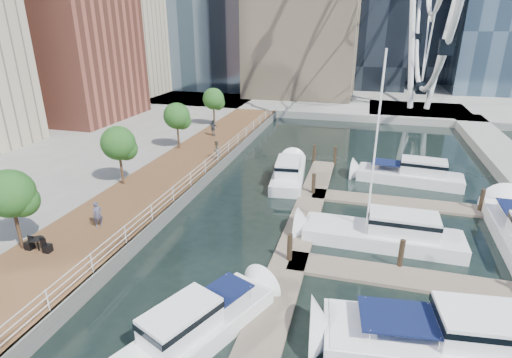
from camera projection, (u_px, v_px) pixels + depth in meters
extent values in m
plane|color=black|center=(180.00, 357.00, 16.25)|extent=(520.00, 520.00, 0.00)
cube|color=brown|center=(158.00, 188.00, 31.78)|extent=(6.00, 60.00, 1.00)
cube|color=#595954|center=(193.00, 192.00, 31.04)|extent=(0.25, 60.00, 1.00)
cube|color=gray|center=(344.00, 73.00, 107.82)|extent=(200.00, 114.00, 1.00)
cube|color=gray|center=(418.00, 112.00, 59.41)|extent=(14.00, 12.00, 1.00)
cube|color=#6D6051|center=(295.00, 244.00, 24.47)|extent=(2.00, 32.00, 0.20)
cube|color=#6D6051|center=(400.00, 277.00, 21.20)|extent=(12.00, 2.00, 0.20)
cube|color=#6D6051|center=(392.00, 202.00, 30.20)|extent=(12.00, 2.00, 0.20)
cube|color=brown|center=(73.00, 39.00, 50.24)|extent=(12.00, 14.00, 20.00)
cube|color=#BCAD8E|center=(104.00, 9.00, 64.66)|extent=(14.00, 16.00, 28.00)
cylinder|color=white|center=(413.00, 14.00, 55.15)|extent=(0.80, 0.80, 26.00)
cylinder|color=white|center=(452.00, 14.00, 53.92)|extent=(0.80, 0.80, 26.00)
cylinder|color=#3F2B1C|center=(18.00, 229.00, 21.86)|extent=(0.20, 0.20, 2.40)
sphere|color=#265B1E|center=(10.00, 193.00, 21.10)|extent=(2.60, 2.60, 2.60)
cylinder|color=#3F2B1C|center=(122.00, 169.00, 30.85)|extent=(0.20, 0.20, 2.40)
sphere|color=#265B1E|center=(118.00, 143.00, 30.09)|extent=(2.60, 2.60, 2.60)
cylinder|color=#3F2B1C|center=(178.00, 137.00, 39.85)|extent=(0.20, 0.20, 2.40)
sphere|color=#265B1E|center=(177.00, 116.00, 39.09)|extent=(2.60, 2.60, 2.60)
cylinder|color=#3F2B1C|center=(214.00, 116.00, 48.84)|extent=(0.20, 0.20, 2.40)
sphere|color=#265B1E|center=(213.00, 99.00, 48.09)|extent=(2.60, 2.60, 2.60)
imported|color=#46475D|center=(98.00, 214.00, 24.34)|extent=(0.68, 0.72, 1.65)
imported|color=#7B6C55|center=(216.00, 150.00, 36.69)|extent=(0.69, 0.88, 1.79)
imported|color=#32383F|center=(213.00, 128.00, 44.47)|extent=(1.08, 0.50, 1.81)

